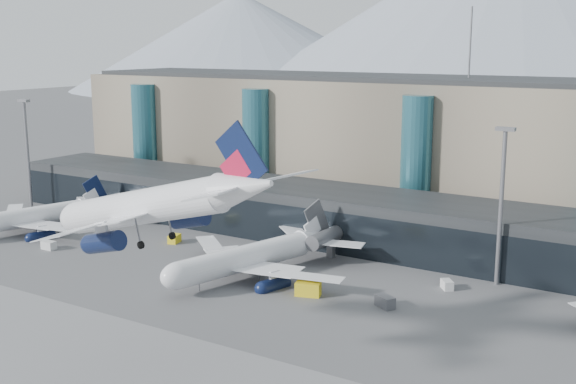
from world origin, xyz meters
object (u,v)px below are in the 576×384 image
(lightmast_left, at_px, (27,147))
(hero_jet, at_px, (163,197))
(jet_parked_mid, at_px, (261,247))
(lightmast_mid, at_px, (501,198))
(veh_g, at_px, (447,285))
(veh_b, at_px, (174,239))
(veh_c, at_px, (385,302))
(jet_parked_left, at_px, (42,210))
(veh_a, at_px, (49,245))
(veh_h, at_px, (308,289))
(veh_f, at_px, (65,227))

(lightmast_left, distance_m, hero_jet, 98.88)
(lightmast_left, relative_size, jet_parked_mid, 0.67)
(lightmast_mid, distance_m, veh_g, 16.28)
(veh_b, relative_size, veh_c, 0.89)
(jet_parked_left, bearing_deg, lightmast_mid, -64.97)
(veh_a, distance_m, veh_g, 74.19)
(veh_b, bearing_deg, lightmast_left, 68.16)
(lightmast_left, distance_m, veh_h, 89.60)
(lightmast_left, xyz_separation_m, jet_parked_left, (19.46, -12.62, -10.11))
(lightmast_mid, distance_m, veh_b, 62.80)
(veh_a, height_order, veh_g, veh_a)
(veh_a, relative_size, veh_f, 0.93)
(veh_a, distance_m, veh_f, 13.63)
(lightmast_left, height_order, veh_h, lightmast_left)
(hero_jet, height_order, jet_parked_mid, hero_jet)
(jet_parked_mid, bearing_deg, veh_g, -58.09)
(hero_jet, bearing_deg, veh_h, 92.31)
(lightmast_mid, height_order, veh_a, lightmast_mid)
(jet_parked_left, bearing_deg, lightmast_left, 72.29)
(veh_g, bearing_deg, veh_a, -113.74)
(jet_parked_left, height_order, veh_c, jet_parked_left)
(lightmast_mid, relative_size, veh_g, 10.22)
(veh_b, distance_m, veh_h, 39.40)
(jet_parked_mid, xyz_separation_m, veh_f, (-50.53, 1.63, -3.81))
(lightmast_mid, bearing_deg, veh_c, -119.96)
(jet_parked_left, xyz_separation_m, veh_b, (29.85, 6.94, -3.49))
(lightmast_mid, height_order, veh_b, lightmast_mid)
(hero_jet, distance_m, veh_g, 53.06)
(lightmast_left, relative_size, hero_jet, 0.70)
(veh_f, distance_m, veh_g, 80.36)
(veh_f, bearing_deg, jet_parked_mid, -105.76)
(veh_b, distance_m, veh_f, 25.85)
(jet_parked_mid, bearing_deg, veh_h, -98.44)
(veh_b, relative_size, veh_g, 1.13)
(veh_h, bearing_deg, hero_jet, -109.42)
(lightmast_left, bearing_deg, veh_a, -34.19)
(jet_parked_mid, bearing_deg, veh_f, 103.00)
(hero_jet, xyz_separation_m, veh_f, (-61.71, 37.97, -20.38))
(lightmast_left, xyz_separation_m, lightmast_mid, (110.00, 3.00, 0.00))
(jet_parked_mid, relative_size, veh_a, 13.58)
(hero_jet, xyz_separation_m, veh_c, (13.30, 32.76, -20.35))
(lightmast_left, distance_m, jet_parked_left, 25.30)
(veh_a, bearing_deg, veh_f, 126.96)
(veh_h, bearing_deg, veh_a, 166.82)
(jet_parked_mid, xyz_separation_m, veh_a, (-42.40, -9.31, -3.86))
(lightmast_mid, height_order, jet_parked_left, lightmast_mid)
(lightmast_mid, xyz_separation_m, veh_c, (-11.00, -19.08, -13.54))
(lightmast_left, distance_m, lightmast_mid, 110.04)
(jet_parked_left, xyz_separation_m, veh_a, (12.66, -9.20, -3.51))
(hero_jet, height_order, veh_c, hero_jet)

